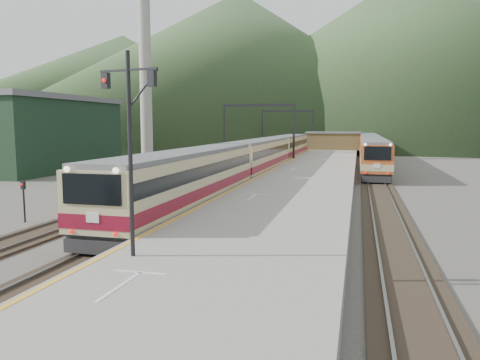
# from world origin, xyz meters

# --- Properties ---
(track_main) EXTENTS (2.60, 200.00, 0.23)m
(track_main) POSITION_xyz_m (0.00, 40.00, 0.07)
(track_main) COLOR black
(track_main) RESTS_ON ground
(track_far) EXTENTS (2.60, 200.00, 0.23)m
(track_far) POSITION_xyz_m (-5.00, 40.00, 0.07)
(track_far) COLOR black
(track_far) RESTS_ON ground
(track_second) EXTENTS (2.60, 200.00, 0.23)m
(track_second) POSITION_xyz_m (11.50, 40.00, 0.07)
(track_second) COLOR black
(track_second) RESTS_ON ground
(platform) EXTENTS (8.00, 100.00, 1.00)m
(platform) POSITION_xyz_m (5.60, 38.00, 0.50)
(platform) COLOR gray
(platform) RESTS_ON ground
(gantry_near) EXTENTS (9.55, 0.25, 8.00)m
(gantry_near) POSITION_xyz_m (-2.85, 55.00, 5.59)
(gantry_near) COLOR black
(gantry_near) RESTS_ON ground
(gantry_far) EXTENTS (9.55, 0.25, 8.00)m
(gantry_far) POSITION_xyz_m (-2.85, 80.00, 5.59)
(gantry_far) COLOR black
(gantry_far) RESTS_ON ground
(warehouse) EXTENTS (14.50, 20.50, 8.60)m
(warehouse) POSITION_xyz_m (-28.00, 42.00, 4.32)
(warehouse) COLOR black
(warehouse) RESTS_ON ground
(smokestack) EXTENTS (1.80, 1.80, 30.00)m
(smokestack) POSITION_xyz_m (-22.00, 62.00, 15.00)
(smokestack) COLOR #9E998E
(smokestack) RESTS_ON ground
(station_shed) EXTENTS (9.40, 4.40, 3.10)m
(station_shed) POSITION_xyz_m (5.60, 78.00, 2.57)
(station_shed) COLOR brown
(station_shed) RESTS_ON platform
(hill_a) EXTENTS (180.00, 180.00, 60.00)m
(hill_a) POSITION_xyz_m (-40.00, 190.00, 30.00)
(hill_a) COLOR #2C4C25
(hill_a) RESTS_ON ground
(hill_b) EXTENTS (220.00, 220.00, 75.00)m
(hill_b) POSITION_xyz_m (30.00, 230.00, 37.50)
(hill_b) COLOR #2C4C25
(hill_b) RESTS_ON ground
(hill_d) EXTENTS (200.00, 200.00, 55.00)m
(hill_d) POSITION_xyz_m (-120.00, 240.00, 27.50)
(hill_d) COLOR #2C4C25
(hill_d) RESTS_ON ground
(main_train) EXTENTS (3.05, 62.60, 3.73)m
(main_train) POSITION_xyz_m (0.00, 42.20, 2.09)
(main_train) COLOR tan
(main_train) RESTS_ON track_main
(second_train) EXTENTS (2.78, 57.06, 3.39)m
(second_train) POSITION_xyz_m (11.50, 65.89, 1.93)
(second_train) COLOR #BB5022
(second_train) RESTS_ON track_second
(signal_mast) EXTENTS (2.18, 0.55, 6.60)m
(signal_mast) POSITION_xyz_m (2.78, 8.74, 5.04)
(signal_mast) COLOR black
(signal_mast) RESTS_ON platform
(short_signal_b) EXTENTS (0.24, 0.18, 2.27)m
(short_signal_b) POSITION_xyz_m (-2.41, 32.72, 1.46)
(short_signal_b) COLOR black
(short_signal_b) RESTS_ON ground
(short_signal_c) EXTENTS (0.23, 0.18, 2.27)m
(short_signal_c) POSITION_xyz_m (-7.63, 16.45, 1.46)
(short_signal_c) COLOR black
(short_signal_c) RESTS_ON ground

